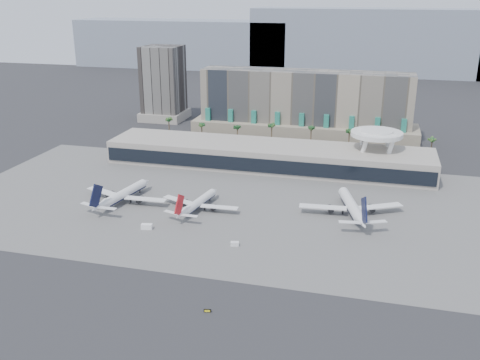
% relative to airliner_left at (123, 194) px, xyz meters
% --- Properties ---
extents(ground, '(900.00, 900.00, 0.00)m').
position_rel_airliner_left_xyz_m(ground, '(51.20, -43.96, -3.69)').
color(ground, '#232326').
rests_on(ground, ground).
extents(apron_pad, '(260.00, 130.00, 0.06)m').
position_rel_airliner_left_xyz_m(apron_pad, '(51.20, 11.04, -3.66)').
color(apron_pad, '#5B5B59').
rests_on(apron_pad, ground).
extents(mountain_ridge, '(680.00, 60.00, 70.00)m').
position_rel_airliner_left_xyz_m(mountain_ridge, '(79.07, 426.04, 26.20)').
color(mountain_ridge, gray).
rests_on(mountain_ridge, ground).
extents(hotel, '(140.00, 30.00, 42.00)m').
position_rel_airliner_left_xyz_m(hotel, '(61.20, 130.46, 13.12)').
color(hotel, gray).
rests_on(hotel, ground).
extents(office_tower, '(30.00, 30.00, 52.00)m').
position_rel_airliner_left_xyz_m(office_tower, '(-43.80, 156.04, 19.25)').
color(office_tower, black).
rests_on(office_tower, ground).
extents(terminal, '(170.00, 32.50, 14.50)m').
position_rel_airliner_left_xyz_m(terminal, '(51.20, 65.88, 2.83)').
color(terminal, '#ACA597').
rests_on(terminal, ground).
extents(saucer_structure, '(26.00, 26.00, 21.89)m').
position_rel_airliner_left_xyz_m(saucer_structure, '(106.20, 72.04, 14.76)').
color(saucer_structure, white).
rests_on(saucer_structure, ground).
extents(palm_row, '(157.80, 2.80, 13.10)m').
position_rel_airliner_left_xyz_m(palm_row, '(58.20, 101.04, 6.81)').
color(palm_row, brown).
rests_on(palm_row, ground).
extents(airliner_left, '(40.60, 42.12, 14.63)m').
position_rel_airliner_left_xyz_m(airliner_left, '(0.00, 0.00, 0.00)').
color(airliner_left, white).
rests_on(airliner_left, ground).
extents(airliner_centre, '(35.26, 36.57, 12.70)m').
position_rel_airliner_left_xyz_m(airliner_centre, '(34.83, 0.13, -0.49)').
color(airliner_centre, white).
rests_on(airliner_centre, ground).
extents(airliner_right, '(42.46, 44.00, 15.60)m').
position_rel_airliner_left_xyz_m(airliner_right, '(98.53, 11.37, 0.24)').
color(airliner_right, white).
rests_on(airliner_right, ground).
extents(service_vehicle_a, '(4.57, 2.83, 2.08)m').
position_rel_airliner_left_xyz_m(service_vehicle_a, '(21.60, -23.47, -2.65)').
color(service_vehicle_a, white).
rests_on(service_vehicle_a, ground).
extents(service_vehicle_b, '(3.31, 2.35, 1.55)m').
position_rel_airliner_left_xyz_m(service_vehicle_b, '(58.88, -28.85, -2.92)').
color(service_vehicle_b, white).
rests_on(service_vehicle_b, ground).
extents(taxiway_sign, '(2.23, 0.72, 1.01)m').
position_rel_airliner_left_xyz_m(taxiway_sign, '(62.43, -72.33, -3.19)').
color(taxiway_sign, black).
rests_on(taxiway_sign, ground).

